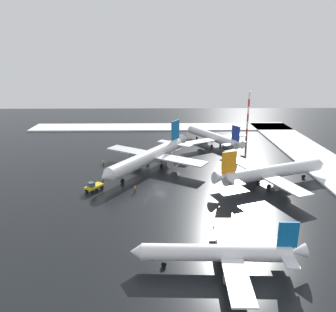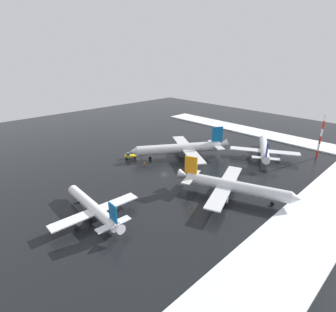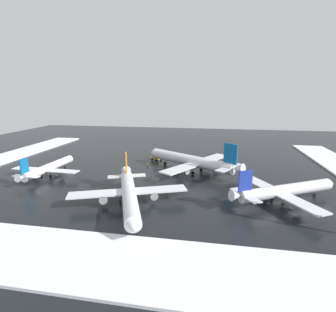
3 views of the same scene
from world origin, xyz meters
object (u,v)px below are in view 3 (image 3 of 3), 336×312
(airplane_parked_starboard, at_px, (48,168))
(airplane_distant_tail, at_px, (285,191))
(airplane_foreground_jet, at_px, (192,161))
(ground_crew_near_tug, at_px, (148,165))
(ground_crew_mid_apron, at_px, (167,159))
(pushback_tug, at_px, (156,157))
(ground_crew_beside_wing, at_px, (203,160))
(airplane_far_rear, at_px, (129,194))

(airplane_parked_starboard, bearing_deg, airplane_distant_tail, -95.28)
(airplane_foreground_jet, height_order, ground_crew_near_tug, airplane_foreground_jet)
(ground_crew_mid_apron, bearing_deg, airplane_parked_starboard, 57.02)
(pushback_tug, xyz_separation_m, ground_crew_mid_apron, (4.67, -1.51, -0.31))
(airplane_foreground_jet, relative_size, ground_crew_beside_wing, 20.87)
(airplane_distant_tail, height_order, pushback_tug, airplane_distant_tail)
(airplane_distant_tail, relative_size, ground_crew_beside_wing, 17.19)
(airplane_foreground_jet, relative_size, airplane_distant_tail, 1.21)
(ground_crew_beside_wing, bearing_deg, airplane_foreground_jet, -44.90)
(ground_crew_near_tug, bearing_deg, airplane_far_rear, -17.32)
(airplane_parked_starboard, height_order, pushback_tug, airplane_parked_starboard)
(airplane_distant_tail, bearing_deg, airplane_foreground_jet, 109.02)
(airplane_distant_tail, bearing_deg, ground_crew_beside_wing, 91.47)
(airplane_parked_starboard, height_order, ground_crew_beside_wing, airplane_parked_starboard)
(airplane_far_rear, height_order, ground_crew_near_tug, airplane_far_rear)
(ground_crew_near_tug, bearing_deg, ground_crew_beside_wing, 94.71)
(airplane_foreground_jet, xyz_separation_m, pushback_tug, (-15.77, 13.45, -2.66))
(airplane_far_rear, xyz_separation_m, ground_crew_beside_wing, (15.47, 46.11, -2.48))
(airplane_parked_starboard, distance_m, ground_crew_near_tug, 33.84)
(airplane_far_rear, relative_size, airplane_distant_tail, 1.15)
(ground_crew_near_tug, bearing_deg, pushback_tug, 150.44)
(ground_crew_beside_wing, relative_size, ground_crew_near_tug, 1.00)
(airplane_parked_starboard, relative_size, ground_crew_beside_wing, 16.39)
(pushback_tug, bearing_deg, airplane_far_rear, 130.24)
(pushback_tug, bearing_deg, airplane_foreground_jet, 175.27)
(airplane_parked_starboard, bearing_deg, ground_crew_near_tug, -59.60)
(airplane_parked_starboard, relative_size, ground_crew_near_tug, 16.39)
(airplane_far_rear, height_order, pushback_tug, airplane_far_rear)
(airplane_foreground_jet, bearing_deg, ground_crew_near_tug, 21.86)
(airplane_foreground_jet, xyz_separation_m, ground_crew_near_tug, (-16.67, 3.08, -2.97))
(airplane_far_rear, xyz_separation_m, ground_crew_near_tug, (-4.48, 34.90, -2.48))
(airplane_parked_starboard, distance_m, pushback_tug, 40.45)
(airplane_foreground_jet, bearing_deg, airplane_parked_starboard, 47.83)
(airplane_distant_tail, bearing_deg, airplane_far_rear, 164.72)
(ground_crew_beside_wing, bearing_deg, airplane_parked_starboard, -93.33)
(airplane_far_rear, bearing_deg, airplane_distant_tail, 83.06)
(airplane_far_rear, relative_size, airplane_parked_starboard, 1.21)
(ground_crew_beside_wing, bearing_deg, pushback_tug, -119.44)
(airplane_far_rear, relative_size, ground_crew_near_tug, 19.75)
(airplane_parked_starboard, xyz_separation_m, ground_crew_beside_wing, (49.73, 27.17, -1.78))
(airplane_far_rear, xyz_separation_m, ground_crew_mid_apron, (1.08, 43.75, -2.48))
(airplane_distant_tail, distance_m, pushback_tug, 54.46)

